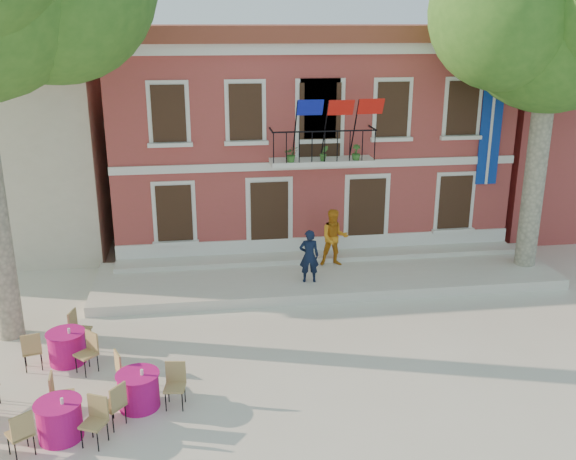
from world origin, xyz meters
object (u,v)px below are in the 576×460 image
at_px(plane_tree_east, 554,22).
at_px(cafe_table_0, 139,388).
at_px(pedestrian_navy, 309,256).
at_px(cafe_table_1, 59,418).
at_px(pedestrian_orange, 334,238).
at_px(cafe_table_3, 67,346).

xyz_separation_m(plane_tree_east, cafe_table_0, (-11.52, -5.93, -7.17)).
bearing_deg(pedestrian_navy, cafe_table_1, 50.99).
bearing_deg(pedestrian_orange, plane_tree_east, -4.96).
height_order(plane_tree_east, cafe_table_1, plane_tree_east).
bearing_deg(pedestrian_navy, pedestrian_orange, -125.66).
relative_size(plane_tree_east, cafe_table_0, 5.55).
distance_m(plane_tree_east, pedestrian_navy, 9.58).
distance_m(pedestrian_navy, cafe_table_0, 7.10).
distance_m(pedestrian_navy, cafe_table_1, 8.67).
bearing_deg(cafe_table_3, cafe_table_1, -82.36).
xyz_separation_m(pedestrian_orange, cafe_table_1, (-6.91, -7.51, -0.78)).
bearing_deg(cafe_table_0, pedestrian_orange, 50.43).
xyz_separation_m(cafe_table_0, cafe_table_1, (-1.41, -0.85, 0.00)).
bearing_deg(pedestrian_navy, plane_tree_east, -171.97).
bearing_deg(cafe_table_3, cafe_table_0, -49.35).
bearing_deg(cafe_table_0, cafe_table_3, 130.65).
relative_size(pedestrian_navy, cafe_table_1, 0.86).
relative_size(pedestrian_orange, cafe_table_1, 0.97).
height_order(pedestrian_navy, cafe_table_0, pedestrian_navy).
bearing_deg(cafe_table_1, cafe_table_0, 31.12).
bearing_deg(pedestrian_orange, pedestrian_navy, -127.90).
xyz_separation_m(cafe_table_1, cafe_table_3, (-0.40, 2.96, 0.00)).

